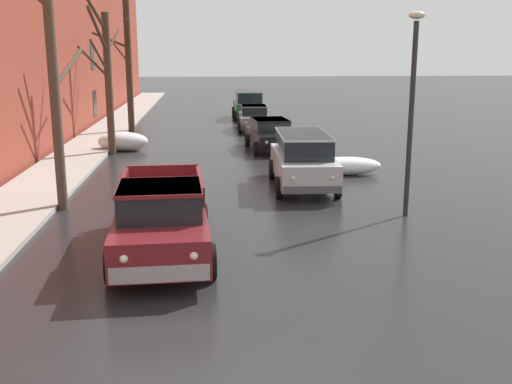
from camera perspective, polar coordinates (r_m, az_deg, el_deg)
name	(u,v)px	position (r m, az deg, el deg)	size (l,w,h in m)	color
left_sidewalk_slab	(70,163)	(25.49, -17.16, 2.67)	(2.40, 80.00, 0.13)	#A8A399
brick_townhouse_facade	(15,30)	(25.55, -21.80, 14.04)	(0.63, 80.00, 10.49)	brown
snow_bank_near_corner_left	(124,142)	(28.25, -12.33, 4.65)	(2.25, 1.11, 0.85)	white
snow_bank_along_left_kerb	(343,166)	(22.51, 8.24, 2.46)	(2.71, 0.91, 0.66)	white
bare_tree_second_along_sidewalk	(55,92)	(17.93, -18.44, 8.97)	(1.81, 2.54, 6.70)	#4C3D2D
bare_tree_mid_block	(107,76)	(27.07, -13.90, 10.58)	(1.73, 4.23, 6.55)	#423323
bare_tree_far_down_block	(128,65)	(34.30, -11.99, 11.61)	(2.32, 3.19, 7.07)	#382B1E
pickup_truck_maroon_approaching_near_lane	(162,218)	(13.46, -8.89, -2.45)	(2.37, 5.48, 1.76)	maroon
suv_silver_parked_kerbside_close	(303,158)	(20.12, 4.44, 3.20)	(2.14, 4.84, 1.82)	#B7B7BC
sedan_black_parked_kerbside_mid	(271,134)	(27.77, 1.38, 5.52)	(2.22, 4.28, 1.42)	black
sedan_grey_parked_far_down_block	(254,117)	(34.63, -0.20, 7.06)	(1.90, 3.95, 1.42)	slate
suv_green_queued_behind_truck	(248,104)	(40.62, -0.72, 8.31)	(2.08, 4.48, 1.82)	#1E5633
street_lamp_post	(412,104)	(16.76, 14.47, 8.03)	(0.44, 0.24, 5.46)	#28282D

